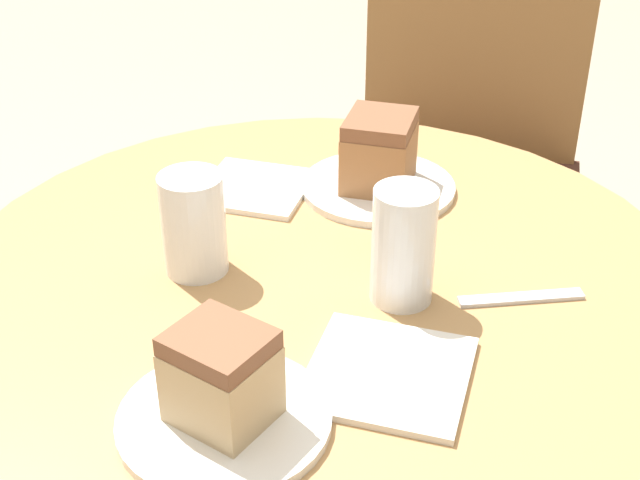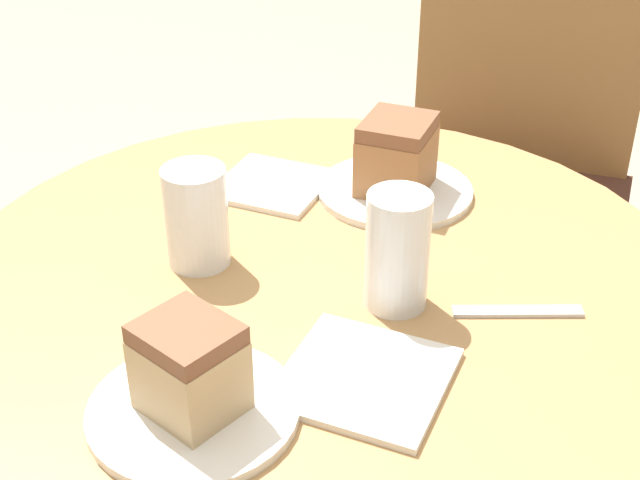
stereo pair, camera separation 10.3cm
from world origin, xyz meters
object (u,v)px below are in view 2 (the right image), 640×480
plate_far (194,410)px  glass_lemonade (197,222)px  cake_slice_near (398,155)px  cake_slice_far (189,368)px  chair (507,173)px  plate_near (396,191)px  glass_water (397,256)px

plate_far → glass_lemonade: (-0.15, 0.22, 0.05)m
cake_slice_near → cake_slice_far: (0.01, -0.49, -0.00)m
cake_slice_far → plate_far: bearing=79.4°
cake_slice_far → glass_lemonade: 0.27m
cake_slice_far → chair: bearing=91.4°
plate_near → cake_slice_far: (0.01, -0.49, 0.05)m
cake_slice_near → plate_far: bearing=-88.4°
plate_far → glass_lemonade: bearing=123.9°
cake_slice_near → glass_water: (0.10, -0.23, 0.00)m
plate_far → glass_lemonade: glass_lemonade is taller
plate_far → glass_lemonade: size_ratio=1.64×
plate_far → plate_near: bearing=91.6°
glass_lemonade → plate_near: bearing=62.8°
cake_slice_far → cake_slice_near: bearing=91.6°
plate_far → cake_slice_far: bearing=-100.6°
glass_water → cake_slice_near: bearing=114.0°
chair → plate_near: bearing=-96.9°
cake_slice_near → glass_lemonade: 0.30m
glass_water → cake_slice_far: bearing=-109.3°
chair → plate_near: size_ratio=4.36×
plate_near → cake_slice_near: size_ratio=1.94×
plate_near → glass_water: glass_water is taller
cake_slice_near → glass_lemonade: glass_lemonade is taller
cake_slice_far → glass_water: (0.09, 0.26, 0.01)m
cake_slice_far → glass_water: 0.27m
chair → cake_slice_far: size_ratio=9.02×
plate_far → glass_water: size_ratio=1.48×
plate_far → glass_water: bearing=70.7°
plate_near → cake_slice_far: bearing=-88.4°
plate_far → cake_slice_near: bearing=91.6°
cake_slice_far → plate_near: bearing=91.6°
plate_near → glass_water: 0.26m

